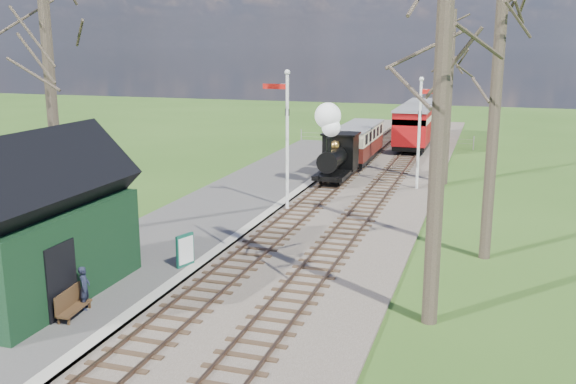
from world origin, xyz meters
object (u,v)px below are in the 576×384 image
at_px(station_shed, 35,227).
at_px(coach, 359,141).
at_px(locomotive, 335,148).
at_px(red_carriage_a, 414,127).
at_px(semaphore_far, 421,125).
at_px(sign_board, 185,250).
at_px(red_carriage_b, 422,119).
at_px(bench, 71,304).
at_px(semaphore_near, 286,130).
at_px(person, 85,288).

distance_m(station_shed, coach, 24.57).
distance_m(station_shed, locomotive, 18.62).
bearing_deg(station_shed, red_carriage_a, 77.17).
bearing_deg(locomotive, semaphore_far, -1.54).
relative_size(station_shed, locomotive, 1.49).
height_order(station_shed, semaphore_far, semaphore_far).
xyz_separation_m(coach, red_carriage_a, (2.60, 6.10, 0.22)).
relative_size(coach, sign_board, 6.32).
bearing_deg(coach, red_carriage_a, 66.92).
bearing_deg(coach, red_carriage_b, 77.37).
bearing_deg(bench, red_carriage_a, 80.54).
height_order(coach, red_carriage_a, red_carriage_a).
distance_m(semaphore_near, person, 12.86).
distance_m(semaphore_far, sign_board, 15.80).
distance_m(locomotive, red_carriage_a, 12.44).
bearing_deg(bench, person, 80.46).
relative_size(locomotive, sign_board, 3.95).
relative_size(red_carriage_a, sign_board, 5.36).
bearing_deg(locomotive, bench, -97.73).
bearing_deg(station_shed, locomotive, 76.69).
distance_m(coach, red_carriage_a, 6.64).
height_order(station_shed, locomotive, station_shed).
distance_m(semaphore_near, red_carriage_a, 18.69).
distance_m(semaphore_far, red_carriage_a, 12.52).
xyz_separation_m(semaphore_far, person, (-6.89, -18.42, -2.54)).
bearing_deg(red_carriage_a, semaphore_far, -81.78).
relative_size(locomotive, person, 3.50).
relative_size(coach, red_carriage_a, 1.18).
height_order(station_shed, semaphore_near, semaphore_near).
relative_size(station_shed, bench, 4.77).
height_order(station_shed, bench, station_shed).
bearing_deg(locomotive, semaphore_near, -97.06).
distance_m(red_carriage_a, bench, 31.67).
relative_size(locomotive, coach, 0.63).
relative_size(station_shed, semaphore_near, 1.01).
relative_size(semaphore_near, semaphore_far, 1.09).
bearing_deg(red_carriage_b, semaphore_near, -98.06).
bearing_deg(sign_board, locomotive, 84.22).
bearing_deg(semaphore_far, station_shed, -115.72).
bearing_deg(locomotive, station_shed, -103.31).
distance_m(station_shed, sign_board, 4.79).
bearing_deg(locomotive, person, -97.68).
bearing_deg(locomotive, red_carriage_b, 81.59).
bearing_deg(locomotive, sign_board, -95.78).
relative_size(coach, person, 5.59).
relative_size(semaphore_far, red_carriage_b, 0.99).
relative_size(semaphore_near, bench, 4.71).
bearing_deg(person, sign_board, -34.54).
bearing_deg(semaphore_far, person, -110.50).
height_order(station_shed, coach, station_shed).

